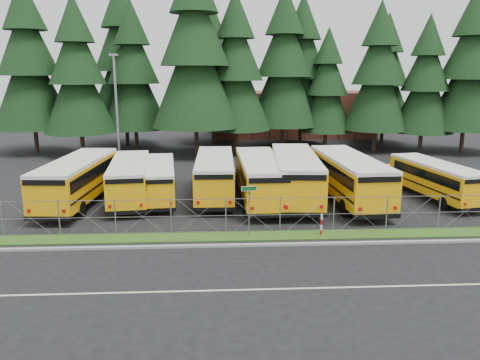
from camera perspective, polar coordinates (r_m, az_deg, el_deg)
The scene contains 31 objects.
ground at distance 27.37m, azimuth 6.67°, elevation -5.57°, with size 120.00×120.00×0.00m, color black.
curb at distance 24.48m, azimuth 7.88°, elevation -7.74°, with size 50.00×0.25×0.12m, color gray.
grass_verge at distance 25.78m, azimuth 7.30°, elevation -6.70°, with size 50.00×1.40×0.06m, color #234915.
road_lane_line at distance 20.10m, azimuth 10.54°, elevation -12.79°, with size 50.00×0.12×0.01m, color beige.
chainlink_fence at distance 26.12m, azimuth 7.09°, elevation -4.18°, with size 44.00×0.10×2.00m, color gray, non-canonical shape.
brick_building at distance 66.64m, azimuth 6.13°, elevation 8.06°, with size 22.00×10.00×6.00m, color brown.
bus_0 at distance 33.29m, azimuth -18.96°, elevation -0.11°, with size 2.75×11.63×3.05m, color #EAA707, non-canonical shape.
bus_1 at distance 33.19m, azimuth -13.21°, elevation -0.01°, with size 2.51×10.64×2.79m, color #EAA707, non-canonical shape.
bus_2 at distance 33.10m, azimuth -9.96°, elevation -0.09°, with size 2.32×9.81×2.57m, color #EAA707, non-canonical shape.
bus_3 at distance 33.19m, azimuth -3.07°, elevation 0.45°, with size 2.64×11.20×2.94m, color #EAA707, non-canonical shape.
bus_4 at distance 32.05m, azimuth 2.37°, elevation 0.10°, with size 2.74×11.61×3.04m, color #EAA707, non-canonical shape.
bus_5 at distance 32.60m, azimuth 6.69°, elevation 0.40°, with size 2.89×12.25×3.21m, color #EAA707, non-canonical shape.
bus_6 at distance 32.80m, azimuth 12.88°, elevation 0.19°, with size 2.85×12.08×3.17m, color #EAA707, non-canonical shape.
bus_east at distance 35.39m, azimuth 22.41°, elevation -0.03°, with size 2.32×9.84×2.58m, color #EAA707, non-canonical shape.
street_sign at distance 24.86m, azimuth 1.12°, elevation -2.49°, with size 0.84×0.55×2.81m.
striped_bollard at distance 25.86m, azimuth 9.89°, elevation -5.39°, with size 0.11×0.11×1.20m, color #B20C0C.
light_standard at distance 40.54m, azimuth -14.78°, elevation 8.10°, with size 0.70×0.35×10.14m.
conifer_0 at distance 55.90m, azimuth -24.32°, elevation 12.44°, with size 8.33×8.33×18.41m, color black, non-canonical shape.
conifer_1 at distance 52.33m, azimuth -19.20°, elevation 11.86°, with size 7.47×7.47×16.51m, color black, non-canonical shape.
conifer_2 at distance 54.48m, azimuth -12.86°, elevation 12.23°, with size 7.44×7.44×16.45m, color black, non-canonical shape.
conifer_3 at distance 49.85m, azimuth -5.53°, elevation 14.81°, with size 9.30×9.30×20.57m, color black, non-canonical shape.
conifer_4 at distance 51.52m, azimuth -0.57°, elevation 12.96°, with size 7.80×7.80×17.25m, color black, non-canonical shape.
conifer_5 at distance 54.43m, azimuth 5.38°, elevation 13.34°, with size 8.17×8.17×18.07m, color black, non-canonical shape.
conifer_6 at distance 54.80m, azimuth 10.56°, elevation 10.84°, with size 6.15×6.15×13.59m, color black, non-canonical shape.
conifer_7 at distance 54.66m, azimuth 16.44°, elevation 11.92°, with size 7.35×7.35×16.25m, color black, non-canonical shape.
conifer_8 at distance 55.61m, azimuth 21.66°, elevation 10.79°, with size 6.68×6.68×14.77m, color black, non-canonical shape.
conifer_9 at distance 56.86m, azimuth 26.17°, elevation 11.83°, with size 7.94×7.94×17.56m, color black, non-canonical shape.
conifer_10 at distance 58.32m, azimuth -14.04°, elevation 13.66°, with size 8.78×8.78×19.41m, color black, non-canonical shape.
conifer_11 at distance 58.58m, azimuth -3.32°, elevation 12.71°, with size 7.58×7.58×16.76m, color black, non-canonical shape.
conifer_12 at distance 56.83m, azimuth 7.55°, elevation 12.99°, with size 7.92×7.92×17.51m, color black, non-canonical shape.
conifer_13 at distance 60.62m, azimuth 17.32°, elevation 11.61°, with size 7.05×7.05×15.59m, color black, non-canonical shape.
Camera 1 is at (-4.52, -25.56, 8.69)m, focal length 35.00 mm.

